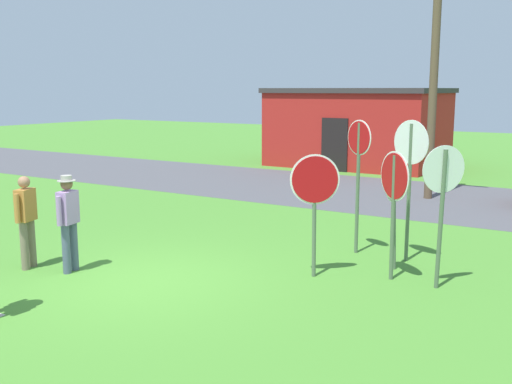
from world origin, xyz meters
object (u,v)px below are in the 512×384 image
(stop_sign_rear_right, at_px, (394,192))
(stop_sign_low_front, at_px, (315,193))
(person_in_dark_shirt, at_px, (68,218))
(utility_pole, at_px, (435,62))
(stop_sign_nearest, at_px, (410,164))
(stop_sign_far_back, at_px, (358,164))
(stop_sign_center_cluster, at_px, (442,192))
(person_on_left, at_px, (26,217))
(stop_sign_leaning_right, at_px, (395,194))

(stop_sign_rear_right, distance_m, stop_sign_low_front, 1.32)
(person_in_dark_shirt, bearing_deg, stop_sign_low_front, 28.26)
(utility_pole, distance_m, stop_sign_nearest, 7.22)
(stop_sign_far_back, bearing_deg, utility_pole, 93.76)
(stop_sign_rear_right, bearing_deg, stop_sign_center_cluster, -4.21)
(stop_sign_rear_right, xyz_separation_m, stop_sign_center_cluster, (0.81, -0.06, 0.09))
(person_on_left, bearing_deg, stop_sign_rear_right, 25.61)
(stop_sign_center_cluster, relative_size, person_in_dark_shirt, 1.35)
(stop_sign_far_back, distance_m, person_on_left, 6.27)
(stop_sign_leaning_right, xyz_separation_m, stop_sign_low_front, (-1.04, -1.12, 0.09))
(stop_sign_leaning_right, xyz_separation_m, stop_sign_nearest, (0.05, 0.66, 0.47))
(stop_sign_low_front, distance_m, person_in_dark_shirt, 4.34)
(stop_sign_rear_right, distance_m, stop_sign_nearest, 1.31)
(utility_pole, relative_size, stop_sign_center_cluster, 3.23)
(stop_sign_far_back, xyz_separation_m, stop_sign_nearest, (1.02, -0.01, 0.07))
(stop_sign_far_back, bearing_deg, person_in_dark_shirt, -135.23)
(utility_pole, distance_m, stop_sign_low_front, 8.89)
(person_on_left, bearing_deg, stop_sign_far_back, 40.98)
(utility_pole, distance_m, stop_sign_rear_right, 8.52)
(utility_pole, xyz_separation_m, person_on_left, (-4.25, -10.81, -3.02))
(stop_sign_far_back, relative_size, stop_sign_leaning_right, 1.31)
(stop_sign_low_front, bearing_deg, person_on_left, -153.73)
(stop_sign_far_back, xyz_separation_m, stop_sign_low_front, (-0.06, -1.79, -0.31))
(stop_sign_nearest, bearing_deg, stop_sign_low_front, -121.46)
(stop_sign_rear_right, relative_size, stop_sign_nearest, 0.83)
(stop_sign_rear_right, bearing_deg, stop_sign_nearest, 95.67)
(stop_sign_rear_right, distance_m, stop_sign_center_cluster, 0.82)
(stop_sign_center_cluster, bearing_deg, stop_sign_leaning_right, 146.14)
(stop_sign_rear_right, relative_size, stop_sign_leaning_right, 1.10)
(stop_sign_center_cluster, relative_size, person_on_left, 1.39)
(stop_sign_center_cluster, bearing_deg, person_in_dark_shirt, -156.78)
(stop_sign_leaning_right, relative_size, stop_sign_nearest, 0.76)
(person_on_left, bearing_deg, stop_sign_nearest, 35.40)
(person_on_left, distance_m, person_in_dark_shirt, 0.86)
(stop_sign_rear_right, bearing_deg, stop_sign_far_back, 132.04)
(stop_sign_low_front, height_order, person_on_left, stop_sign_low_front)
(utility_pole, relative_size, person_in_dark_shirt, 4.37)
(stop_sign_leaning_right, distance_m, stop_sign_nearest, 0.81)
(stop_sign_rear_right, bearing_deg, person_in_dark_shirt, -152.96)
(stop_sign_low_front, xyz_separation_m, person_on_left, (-4.63, -2.28, -0.51))
(stop_sign_center_cluster, height_order, stop_sign_leaning_right, stop_sign_center_cluster)
(stop_sign_rear_right, distance_m, stop_sign_leaning_right, 0.65)
(stop_sign_rear_right, distance_m, person_on_left, 6.50)
(stop_sign_far_back, xyz_separation_m, person_in_dark_shirt, (-3.86, -3.83, -0.79))
(stop_sign_low_front, relative_size, person_on_left, 1.26)
(stop_sign_leaning_right, bearing_deg, utility_pole, 100.82)
(stop_sign_leaning_right, height_order, stop_sign_low_front, stop_sign_low_front)
(utility_pole, height_order, stop_sign_rear_right, utility_pole)
(stop_sign_nearest, bearing_deg, person_in_dark_shirt, -141.99)
(stop_sign_center_cluster, xyz_separation_m, stop_sign_low_front, (-2.02, -0.46, -0.14))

